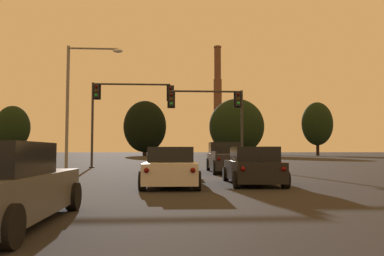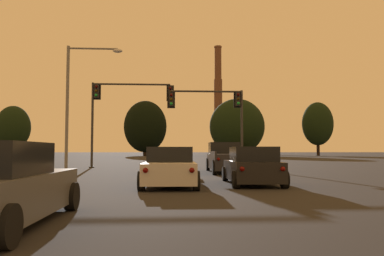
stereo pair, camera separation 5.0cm
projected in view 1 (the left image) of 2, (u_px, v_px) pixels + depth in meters
hatchback_right_lane_second at (253, 167)px, 14.34m from camera, size 2.03×4.16×1.44m
pickup_truck_right_lane_front at (227, 159)px, 22.46m from camera, size 2.30×5.55×1.82m
sedan_center_lane_second at (171, 167)px, 13.95m from camera, size 2.05×4.73×1.43m
hatchback_center_lane_front at (170, 162)px, 20.89m from camera, size 2.07×4.17×1.44m
traffic_light_overhead_right at (217, 108)px, 27.95m from camera, size 5.79×0.50×5.82m
traffic_light_overhead_left at (120, 102)px, 28.70m from camera, size 6.42×0.50×6.51m
street_lamp at (77, 92)px, 24.25m from camera, size 3.61×0.36×8.12m
smokestack at (218, 111)px, 168.22m from camera, size 6.82×6.82×48.74m
treeline_center_right at (317, 124)px, 94.30m from camera, size 7.75×6.97×13.53m
treeline_far_left at (13, 127)px, 88.50m from camera, size 7.97×7.17×11.93m
treeline_center_left at (145, 127)px, 92.00m from camera, size 10.47×9.42×13.58m
treeline_right_mid at (237, 127)px, 92.25m from camera, size 13.58×12.22×14.11m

